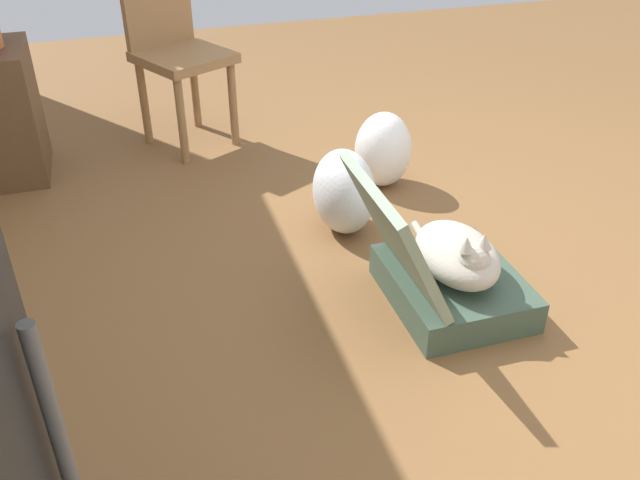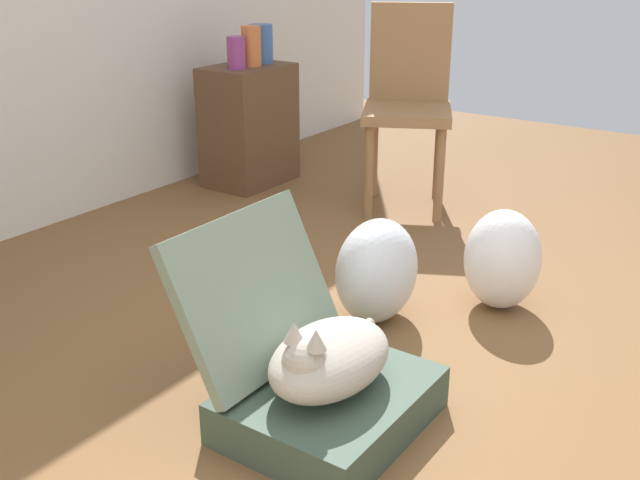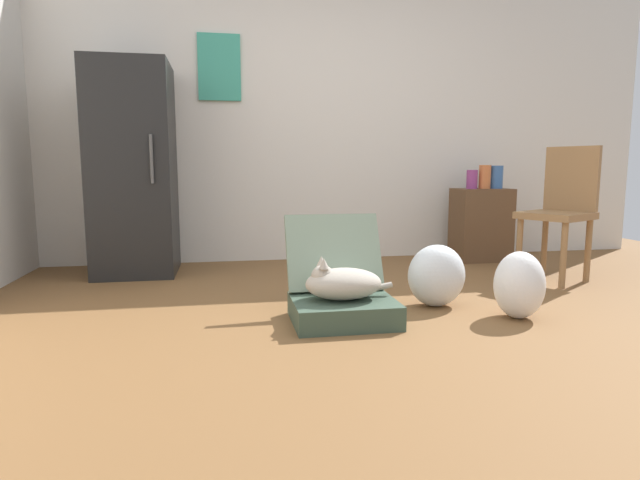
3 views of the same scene
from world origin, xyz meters
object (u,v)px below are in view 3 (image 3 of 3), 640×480
at_px(refrigerator, 134,170).
at_px(vase_short, 495,177).
at_px(cat, 342,283).
at_px(vase_round, 485,177).
at_px(plastic_bag_white, 436,276).
at_px(vase_tall, 472,179).
at_px(suitcase_base, 343,311).
at_px(chair, 561,208).
at_px(plastic_bag_clear, 519,285).
at_px(side_table, 481,225).

distance_m(refrigerator, vase_short, 3.09).
height_order(cat, vase_short, vase_short).
xyz_separation_m(cat, vase_round, (1.67, 1.62, 0.54)).
xyz_separation_m(plastic_bag_white, vase_tall, (0.91, 1.40, 0.54)).
height_order(suitcase_base, refrigerator, refrigerator).
bearing_deg(chair, plastic_bag_white, -92.75).
height_order(suitcase_base, plastic_bag_clear, plastic_bag_clear).
bearing_deg(cat, suitcase_base, -2.19).
height_order(cat, vase_round, vase_round).
bearing_deg(vase_short, side_table, 178.37).
bearing_deg(vase_round, plastic_bag_white, -126.33).
xyz_separation_m(plastic_bag_clear, chair, (0.84, 0.87, 0.35)).
distance_m(suitcase_base, side_table, 2.36).
relative_size(cat, vase_tall, 3.00).
relative_size(cat, side_table, 0.76).
bearing_deg(vase_round, side_table, 90.00).
bearing_deg(vase_short, chair, -87.09).
bearing_deg(plastic_bag_white, cat, -160.63).
distance_m(cat, side_table, 2.35).
xyz_separation_m(plastic_bag_clear, refrigerator, (-2.29, 1.71, 0.63)).
distance_m(cat, refrigerator, 2.15).
xyz_separation_m(vase_tall, chair, (0.29, -0.86, -0.19)).
bearing_deg(refrigerator, cat, -51.06).
distance_m(side_table, vase_short, 0.44).
height_order(plastic_bag_clear, chair, chair).
xyz_separation_m(vase_tall, vase_short, (0.24, 0.03, 0.02)).
bearing_deg(vase_tall, plastic_bag_clear, -107.93).
distance_m(suitcase_base, cat, 0.15).
xyz_separation_m(plastic_bag_white, refrigerator, (-1.94, 1.38, 0.63)).
xyz_separation_m(plastic_bag_clear, vase_round, (0.68, 1.72, 0.57)).
bearing_deg(refrigerator, chair, -15.02).
bearing_deg(plastic_bag_clear, chair, 45.79).
bearing_deg(cat, chair, 22.75).
relative_size(suitcase_base, side_table, 0.85).
relative_size(refrigerator, chair, 1.64).
distance_m(refrigerator, side_table, 3.01).
height_order(plastic_bag_white, vase_tall, vase_tall).
height_order(vase_tall, vase_short, vase_short).
bearing_deg(suitcase_base, cat, 177.81).
xyz_separation_m(refrigerator, vase_tall, (2.85, 0.02, -0.08)).
relative_size(cat, plastic_bag_clear, 1.32).
height_order(plastic_bag_clear, vase_round, vase_round).
height_order(side_table, vase_round, vase_round).
bearing_deg(refrigerator, vase_round, 0.29).
height_order(suitcase_base, vase_short, vase_short).
bearing_deg(cat, vase_round, 44.25).
xyz_separation_m(suitcase_base, plastic_bag_white, (0.63, 0.22, 0.12)).
relative_size(refrigerator, vase_short, 8.01).
bearing_deg(suitcase_base, vase_short, 42.98).
xyz_separation_m(plastic_bag_white, chair, (1.19, 0.54, 0.35)).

